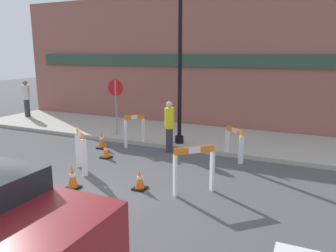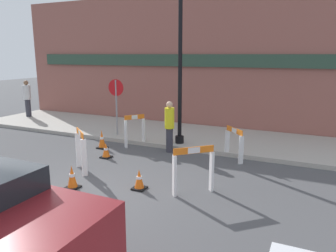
# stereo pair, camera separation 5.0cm
# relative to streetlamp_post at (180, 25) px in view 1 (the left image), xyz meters

# --- Properties ---
(ground_plane) EXTENTS (60.00, 60.00, 0.00)m
(ground_plane) POSITION_rel_streetlamp_post_xyz_m (-0.47, -4.93, -3.93)
(ground_plane) COLOR #4C4C4F
(sidewalk_slab) EXTENTS (18.00, 3.47, 0.13)m
(sidewalk_slab) POSITION_rel_streetlamp_post_xyz_m (-0.47, 1.31, -3.86)
(sidewalk_slab) COLOR #ADA89E
(sidewalk_slab) RESTS_ON ground_plane
(storefront_facade) EXTENTS (18.00, 0.22, 5.50)m
(storefront_facade) POSITION_rel_streetlamp_post_xyz_m (-0.47, 3.11, -1.18)
(storefront_facade) COLOR #93564C
(storefront_facade) RESTS_ON ground_plane
(streetlamp_post) EXTENTS (0.44, 0.44, 5.98)m
(streetlamp_post) POSITION_rel_streetlamp_post_xyz_m (0.00, 0.00, 0.00)
(streetlamp_post) COLOR black
(streetlamp_post) RESTS_ON sidewalk_slab
(stop_sign) EXTENTS (0.60, 0.06, 2.04)m
(stop_sign) POSITION_rel_streetlamp_post_xyz_m (-2.54, 0.09, -2.43)
(stop_sign) COLOR gray
(stop_sign) RESTS_ON sidewalk_slab
(barricade_0) EXTENTS (0.69, 0.68, 0.97)m
(barricade_0) POSITION_rel_streetlamp_post_xyz_m (1.99, -0.61, -3.41)
(barricade_0) COLOR white
(barricade_0) RESTS_ON ground_plane
(barricade_1) EXTENTS (0.53, 0.64, 1.08)m
(barricade_1) POSITION_rel_streetlamp_post_xyz_m (-1.39, -0.58, -3.37)
(barricade_1) COLOR white
(barricade_1) RESTS_ON ground_plane
(barricade_2) EXTENTS (0.72, 0.63, 1.12)m
(barricade_2) POSITION_rel_streetlamp_post_xyz_m (-1.44, -3.26, -3.33)
(barricade_2) COLOR white
(barricade_2) RESTS_ON ground_plane
(barricade_3) EXTENTS (0.78, 0.75, 1.08)m
(barricade_3) POSITION_rel_streetlamp_post_xyz_m (1.75, -3.35, -3.34)
(barricade_3) COLOR white
(barricade_3) RESTS_ON ground_plane
(traffic_cone_0) EXTENTS (0.30, 0.30, 0.55)m
(traffic_cone_0) POSITION_rel_streetlamp_post_xyz_m (-0.89, -4.26, -3.67)
(traffic_cone_0) COLOR black
(traffic_cone_0) RESTS_ON ground_plane
(traffic_cone_1) EXTENTS (0.30, 0.30, 0.61)m
(traffic_cone_1) POSITION_rel_streetlamp_post_xyz_m (-2.26, -1.23, -3.64)
(traffic_cone_1) COLOR black
(traffic_cone_1) RESTS_ON ground_plane
(traffic_cone_2) EXTENTS (0.30, 0.30, 0.48)m
(traffic_cone_2) POSITION_rel_streetlamp_post_xyz_m (0.54, -3.65, -3.70)
(traffic_cone_2) COLOR black
(traffic_cone_2) RESTS_ON ground_plane
(traffic_cone_3) EXTENTS (0.30, 0.30, 0.46)m
(traffic_cone_3) POSITION_rel_streetlamp_post_xyz_m (-1.54, -2.02, -3.71)
(traffic_cone_3) COLOR black
(traffic_cone_3) RESTS_ON ground_plane
(person_worker) EXTENTS (0.36, 0.36, 1.63)m
(person_worker) POSITION_rel_streetlamp_post_xyz_m (-0.06, -0.68, -3.05)
(person_worker) COLOR #33333D
(person_worker) RESTS_ON ground_plane
(person_pedestrian) EXTENTS (0.37, 0.37, 1.72)m
(person_pedestrian) POSITION_rel_streetlamp_post_xyz_m (-8.43, 1.39, -2.87)
(person_pedestrian) COLOR #33333D
(person_pedestrian) RESTS_ON sidewalk_slab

